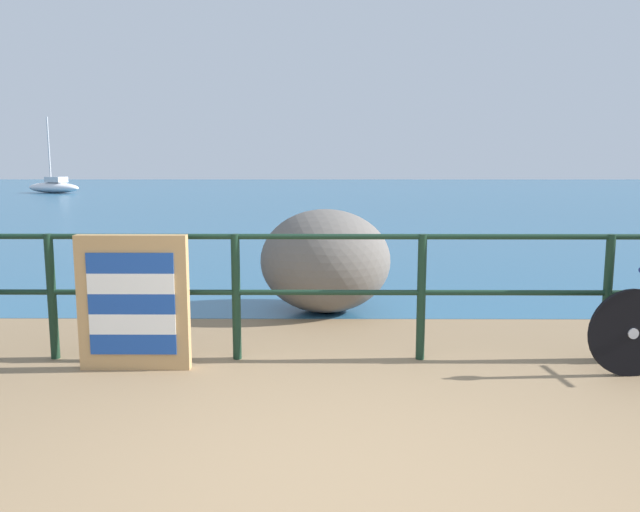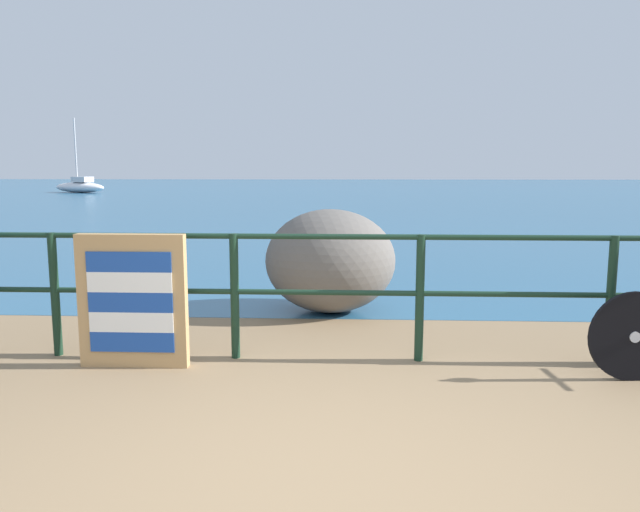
% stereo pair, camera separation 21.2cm
% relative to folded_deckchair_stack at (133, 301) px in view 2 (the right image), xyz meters
% --- Properties ---
extents(ground_plane, '(120.00, 120.00, 0.10)m').
position_rel_folded_deckchair_stack_xyz_m(ground_plane, '(1.49, 18.20, -0.57)').
color(ground_plane, '#846B4C').
extents(sea_surface, '(120.00, 90.00, 0.01)m').
position_rel_folded_deckchair_stack_xyz_m(sea_surface, '(1.49, 46.56, -0.52)').
color(sea_surface, '#285B7F').
rests_on(sea_surface, ground_plane).
extents(promenade_railing, '(7.49, 0.07, 1.02)m').
position_rel_folded_deckchair_stack_xyz_m(promenade_railing, '(1.49, 0.25, 0.12)').
color(promenade_railing, black).
rests_on(promenade_railing, ground_plane).
extents(folded_deckchair_stack, '(0.84, 0.10, 1.04)m').
position_rel_folded_deckchair_stack_xyz_m(folded_deckchair_stack, '(0.00, 0.00, 0.00)').
color(folded_deckchair_stack, tan).
rests_on(folded_deckchair_stack, ground_plane).
extents(breakwater_boulder_main, '(1.39, 1.29, 1.11)m').
position_rel_folded_deckchair_stack_xyz_m(breakwater_boulder_main, '(1.47, 1.91, 0.03)').
color(breakwater_boulder_main, '#605B56').
rests_on(breakwater_boulder_main, ground).
extents(sailboat, '(4.52, 3.10, 4.90)m').
position_rel_folded_deckchair_stack_xyz_m(sailboat, '(-16.29, 34.89, -0.10)').
color(sailboat, white).
rests_on(sailboat, sea_surface).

